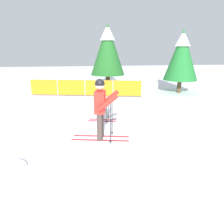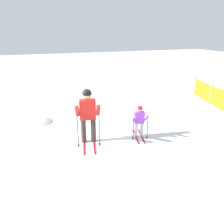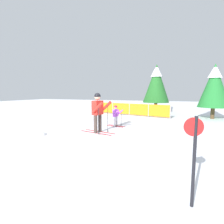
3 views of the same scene
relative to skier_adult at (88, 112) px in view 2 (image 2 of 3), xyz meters
The scene contains 4 objects.
ground_plane 1.08m from the skier_adult, 61.98° to the right, with size 60.00×60.00×0.00m, color white.
skier_adult is the anchor object (origin of this frame).
skier_child 1.71m from the skier_adult, 82.09° to the left, with size 1.04×0.55×1.09m.
snow_mound 2.77m from the skier_adult, 148.79° to the right, with size 0.85×0.73×0.34m, color white.
Camera 2 is at (5.91, -1.17, 3.32)m, focal length 35.00 mm.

